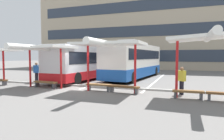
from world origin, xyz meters
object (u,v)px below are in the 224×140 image
Objects in this scene: bench_2 at (45,83)px; waiting_shelter_3 at (209,38)px; bench_4 at (124,88)px; waiting_passenger_1 at (36,71)px; waiting_passenger_0 at (182,79)px; waiting_shelter_2 at (109,45)px; waiting_shelter_1 at (42,49)px; coach_bus_0 at (88,63)px; bench_3 at (99,86)px; bench_5 at (188,93)px; coach_bus_1 at (135,61)px.

bench_2 is 0.44× the size of waiting_shelter_3.
bench_4 is at bearing -1.41° from bench_2.
waiting_passenger_1 reaches higher than bench_2.
waiting_shelter_2 is at bearing -169.00° from waiting_passenger_0.
bench_4 is 5.38m from waiting_shelter_3.
waiting_shelter_1 reaches higher than bench_4.
coach_bus_0 reaches higher than waiting_shelter_2.
bench_2 is 3.05m from waiting_passenger_1.
waiting_shelter_3 is (6.36, -0.81, 2.80)m from bench_3.
bench_4 is 1.13× the size of waiting_passenger_1.
bench_5 is (-0.90, 0.12, -2.80)m from waiting_shelter_3.
coach_bus_1 is 10.89m from waiting_shelter_3.
bench_3 is (-0.90, 0.43, -2.61)m from waiting_shelter_2.
waiting_shelter_2 is at bearing -0.69° from waiting_shelter_1.
waiting_shelter_2 reaches higher than bench_5.
bench_3 is 1.82m from bench_4.
waiting_passenger_1 is at bearing 166.61° from bench_4.
waiting_shelter_1 is 10.52m from waiting_shelter_3.
waiting_shelter_3 is at bearing -33.35° from coach_bus_0.
bench_5 is 1.29m from waiting_passenger_0.
waiting_shelter_1 is 2.96× the size of waiting_passenger_0.
bench_4 is (5.94, 0.13, -2.44)m from waiting_shelter_1.
coach_bus_0 reaches higher than bench_3.
bench_2 is 5.69m from waiting_shelter_2.
bench_2 is (-4.55, -8.29, -1.40)m from coach_bus_1.
waiting_passenger_1 is at bearing -136.88° from coach_bus_1.
coach_bus_0 is 6.72× the size of waiting_passenger_0.
bench_4 is at bearing -47.77° from coach_bus_0.
coach_bus_1 is 9.15m from waiting_passenger_0.
waiting_shelter_3 is at bearing -56.56° from coach_bus_1.
waiting_passenger_0 reaches higher than bench_5.
bench_2 is at bearing -118.80° from coach_bus_1.
waiting_passenger_1 reaches higher than bench_5.
coach_bus_0 is at bearing 146.65° from waiting_shelter_3.
coach_bus_0 is 6.83× the size of bench_5.
waiting_passenger_0 is (4.22, 0.82, -2.00)m from waiting_shelter_2.
bench_4 is 8.55m from waiting_passenger_1.
coach_bus_1 reaches higher than bench_3.
waiting_passenger_0 is (8.78, -5.39, -0.69)m from coach_bus_0.
bench_4 is (1.80, -0.23, 0.01)m from bench_3.
waiting_passenger_0 is at bearing 135.95° from waiting_shelter_3.
waiting_shelter_2 reaches higher than waiting_shelter_1.
waiting_shelter_2 is 2.38× the size of bench_4.
waiting_shelter_1 reaches higher than bench_2.
waiting_shelter_1 is 5.05m from waiting_shelter_2.
coach_bus_1 is at bearing 123.44° from waiting_shelter_3.
waiting_shelter_3 is (10.50, -0.72, 2.79)m from bench_2.
waiting_shelter_1 is at bearing -41.95° from waiting_passenger_1.
waiting_passenger_0 is (-1.24, 1.20, -2.20)m from waiting_shelter_3.
waiting_shelter_3 is at bearing -44.05° from waiting_passenger_0.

